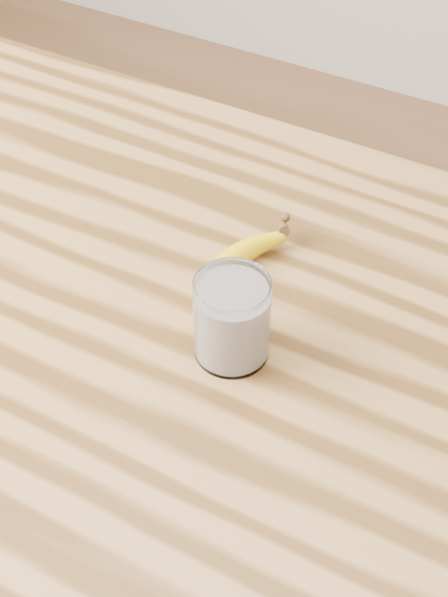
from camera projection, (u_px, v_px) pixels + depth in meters
The scene contains 3 objects.
table at pixel (181, 412), 0.94m from camera, with size 1.20×0.80×0.90m.
smoothie_glass at pixel (232, 320), 0.80m from camera, with size 0.07×0.07×0.09m.
banana at pixel (217, 279), 0.88m from camera, with size 0.09×0.25×0.03m, color #DBB108, non-canonical shape.
Camera 1 is at (0.32, -0.47, 1.53)m, focal length 50.00 mm.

